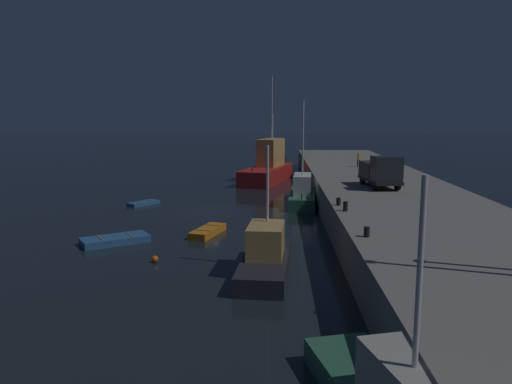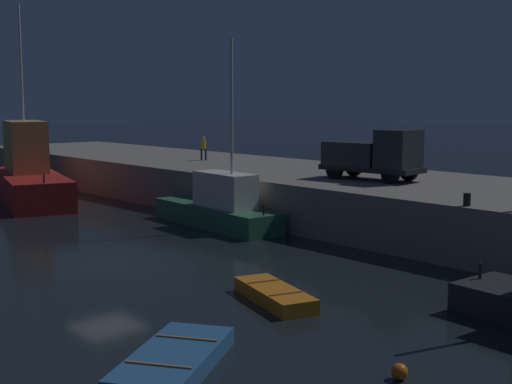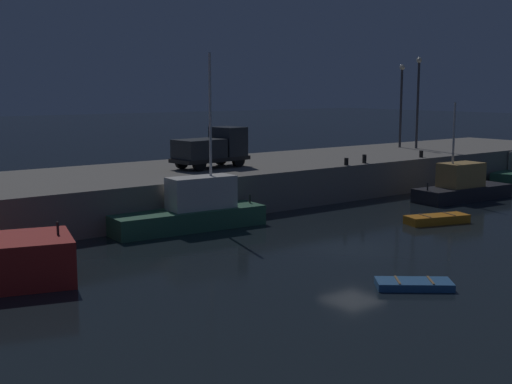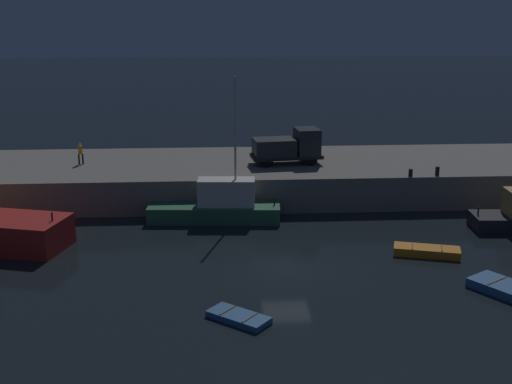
% 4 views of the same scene
% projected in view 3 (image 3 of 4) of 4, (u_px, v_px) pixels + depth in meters
% --- Properties ---
extents(ground_plane, '(320.00, 320.00, 0.00)m').
position_uv_depth(ground_plane, '(353.00, 249.00, 31.92)').
color(ground_plane, black).
extents(pier_quay, '(75.29, 10.88, 2.37)m').
position_uv_depth(pier_quay, '(184.00, 187.00, 43.50)').
color(pier_quay, gray).
rests_on(pier_quay, ground).
extents(fishing_trawler_red, '(8.60, 2.79, 9.26)m').
position_uv_depth(fishing_trawler_red, '(193.00, 211.00, 36.24)').
color(fishing_trawler_red, '#2D6647').
rests_on(fishing_trawler_red, ground).
extents(fishing_boat_orange, '(7.54, 2.83, 6.51)m').
position_uv_depth(fishing_boat_orange, '(462.00, 187.00, 45.69)').
color(fishing_boat_orange, '#232328').
rests_on(fishing_boat_orange, ground).
extents(dinghy_orange_near, '(3.80, 2.21, 0.51)m').
position_uv_depth(dinghy_orange_near, '(437.00, 219.00, 37.85)').
color(dinghy_orange_near, orange).
rests_on(dinghy_orange_near, ground).
extents(dinghy_red_small, '(2.94, 2.71, 0.32)m').
position_uv_depth(dinghy_red_small, '(414.00, 284.00, 25.66)').
color(dinghy_red_small, '#2D6099').
rests_on(dinghy_red_small, ground).
extents(lamp_post_west, '(0.44, 0.44, 6.97)m').
position_uv_depth(lamp_post_west, '(401.00, 99.00, 58.02)').
color(lamp_post_west, '#38383D').
rests_on(lamp_post_west, pier_quay).
extents(lamp_post_east, '(0.44, 0.44, 7.53)m').
position_uv_depth(lamp_post_east, '(418.00, 95.00, 56.93)').
color(lamp_post_east, '#38383D').
rests_on(lamp_post_east, pier_quay).
extents(utility_truck, '(5.27, 2.64, 2.55)m').
position_uv_depth(utility_truck, '(212.00, 148.00, 43.51)').
color(utility_truck, black).
rests_on(utility_truck, pier_quay).
extents(bollard_west, '(0.28, 0.28, 0.58)m').
position_uv_depth(bollard_west, '(364.00, 159.00, 46.33)').
color(bollard_west, black).
rests_on(bollard_west, pier_quay).
extents(bollard_central, '(0.28, 0.28, 0.49)m').
position_uv_depth(bollard_central, '(346.00, 162.00, 45.06)').
color(bollard_central, black).
rests_on(bollard_central, pier_quay).
extents(bollard_east, '(0.28, 0.28, 0.48)m').
position_uv_depth(bollard_east, '(421.00, 154.00, 50.17)').
color(bollard_east, black).
rests_on(bollard_east, pier_quay).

